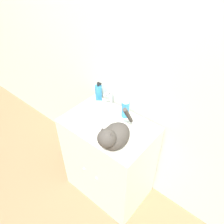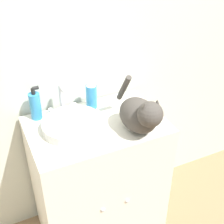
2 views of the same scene
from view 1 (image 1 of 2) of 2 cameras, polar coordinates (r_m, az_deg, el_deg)
ground_plane at (r=2.16m, az=-4.90°, el=-22.39°), size 8.00×8.00×0.00m
wall_back at (r=1.55m, az=5.59°, el=14.39°), size 6.00×0.05×2.50m
vanity_cabinet at (r=1.91m, az=-0.82°, el=-12.11°), size 0.69×0.47×0.81m
sink_basin at (r=1.67m, az=-3.85°, el=-0.68°), size 0.30×0.30×0.05m
faucet at (r=1.73m, az=-0.41°, el=3.14°), size 0.16×0.10×0.17m
cat at (r=1.40m, az=0.54°, el=-6.31°), size 0.18×0.36×0.25m
soap_bottle at (r=1.81m, az=-3.52°, el=5.02°), size 0.06×0.06×0.18m
spray_bottle at (r=1.64m, az=3.52°, el=1.14°), size 0.06×0.06×0.17m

